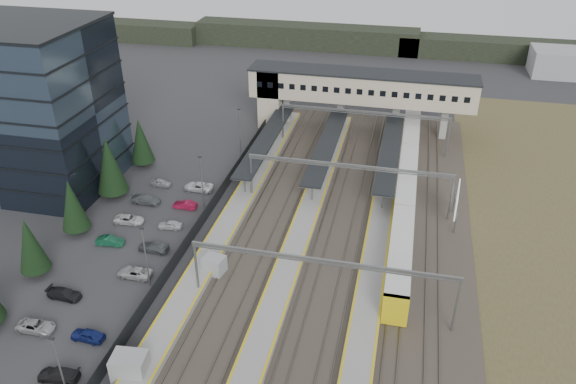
% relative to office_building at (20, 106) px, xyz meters
% --- Properties ---
extents(ground, '(220.00, 220.00, 0.00)m').
position_rel_office_building_xyz_m(ground, '(36.00, -12.00, -12.19)').
color(ground, '#2B2B2D').
rests_on(ground, ground).
extents(office_building, '(24.30, 18.30, 24.30)m').
position_rel_office_building_xyz_m(office_building, '(0.00, 0.00, 0.00)').
color(office_building, '#3A4C5F').
rests_on(office_building, ground).
extents(conifer_row, '(4.42, 49.82, 9.50)m').
position_rel_office_building_xyz_m(conifer_row, '(14.00, -15.86, -7.36)').
color(conifer_row, black).
rests_on(conifer_row, ground).
extents(car_park, '(10.39, 44.62, 1.25)m').
position_rel_office_building_xyz_m(car_park, '(22.85, -17.73, -11.60)').
color(car_park, silver).
rests_on(car_park, ground).
extents(lampposts, '(0.50, 53.25, 8.07)m').
position_rel_office_building_xyz_m(lampposts, '(28.00, -10.75, -7.86)').
color(lampposts, slate).
rests_on(lampposts, ground).
extents(fence, '(0.08, 90.00, 2.00)m').
position_rel_office_building_xyz_m(fence, '(29.50, -7.00, -11.19)').
color(fence, '#26282B').
rests_on(fence, ground).
extents(relay_cabin_near, '(3.47, 2.70, 2.71)m').
position_rel_office_building_xyz_m(relay_cabin_near, '(32.10, -32.93, -10.84)').
color(relay_cabin_near, '#919497').
rests_on(relay_cabin_near, ground).
extents(relay_cabin_far, '(2.84, 2.51, 2.28)m').
position_rel_office_building_xyz_m(relay_cabin_far, '(34.52, -16.06, -11.05)').
color(relay_cabin_far, '#919497').
rests_on(relay_cabin_far, ground).
extents(rail_corridor, '(34.00, 90.00, 0.92)m').
position_rel_office_building_xyz_m(rail_corridor, '(45.34, -7.00, -11.90)').
color(rail_corridor, '#3A352C').
rests_on(rail_corridor, ground).
extents(canopies, '(23.10, 30.00, 3.28)m').
position_rel_office_building_xyz_m(canopies, '(43.00, 15.00, -8.27)').
color(canopies, black).
rests_on(canopies, ground).
extents(footbridge, '(40.40, 6.40, 11.20)m').
position_rel_office_building_xyz_m(footbridge, '(43.70, 30.00, -4.26)').
color(footbridge, '#BAA894').
rests_on(footbridge, ground).
extents(gantries, '(28.40, 62.28, 7.17)m').
position_rel_office_building_xyz_m(gantries, '(48.00, -9.00, -6.20)').
color(gantries, slate).
rests_on(gantries, ground).
extents(train, '(2.76, 57.75, 3.48)m').
position_rel_office_building_xyz_m(train, '(56.00, 8.01, -10.21)').
color(train, silver).
rests_on(train, ground).
extents(billboard, '(0.72, 6.25, 5.37)m').
position_rel_office_building_xyz_m(billboard, '(62.75, 1.50, -8.57)').
color(billboard, slate).
rests_on(billboard, ground).
extents(treeline_far, '(170.00, 19.00, 7.00)m').
position_rel_office_building_xyz_m(treeline_far, '(59.81, 80.28, -9.24)').
color(treeline_far, black).
rests_on(treeline_far, ground).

